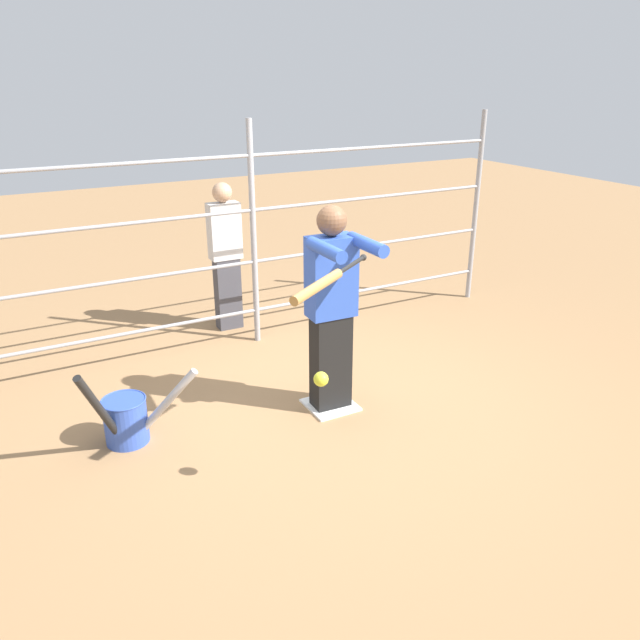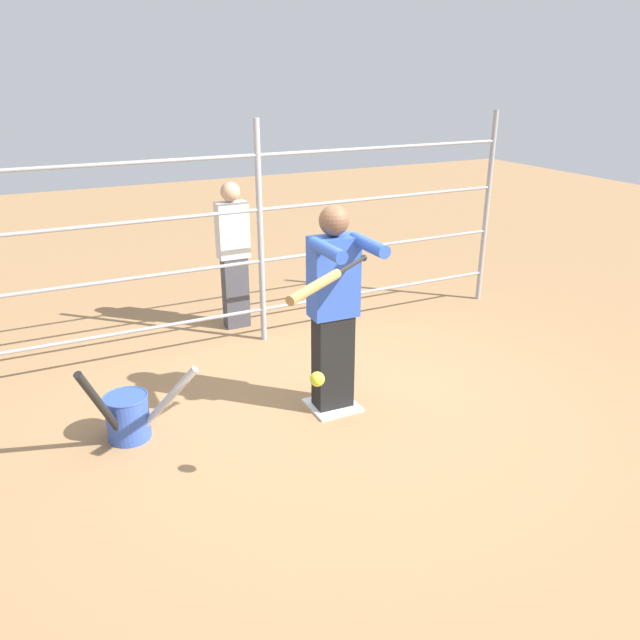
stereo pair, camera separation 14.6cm
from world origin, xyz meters
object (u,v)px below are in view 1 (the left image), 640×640
(batter, at_px, (332,304))
(bat_bucket, at_px, (127,419))
(bystander_behind_fence, at_px, (226,255))
(baseball_bat_swinging, at_px, (323,283))
(softball_in_flight, at_px, (321,379))

(batter, distance_m, bat_bucket, 1.82)
(batter, bearing_deg, bystander_behind_fence, -86.39)
(batter, height_order, baseball_bat_swinging, batter)
(batter, xyz_separation_m, bystander_behind_fence, (0.13, -2.10, -0.10))
(softball_in_flight, relative_size, bystander_behind_fence, 0.06)
(softball_in_flight, bearing_deg, bystander_behind_fence, -99.26)
(batter, relative_size, baseball_bat_swinging, 2.11)
(bat_bucket, bearing_deg, baseball_bat_swinging, 139.47)
(baseball_bat_swinging, height_order, bat_bucket, baseball_bat_swinging)
(bat_bucket, height_order, bystander_behind_fence, bystander_behind_fence)
(batter, xyz_separation_m, bat_bucket, (1.65, -0.27, -0.73))
(batter, xyz_separation_m, softball_in_flight, (0.64, 0.99, -0.06))
(baseball_bat_swinging, distance_m, bystander_behind_fence, 2.92)
(baseball_bat_swinging, height_order, softball_in_flight, baseball_bat_swinging)
(bystander_behind_fence, bearing_deg, batter, 93.61)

